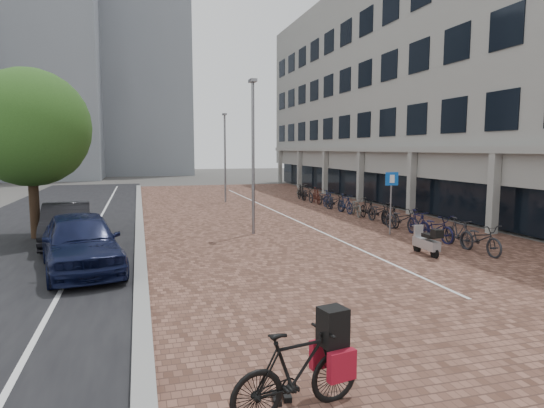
{
  "coord_description": "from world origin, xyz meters",
  "views": [
    {
      "loc": [
        -5.08,
        -11.89,
        3.49
      ],
      "look_at": [
        0.0,
        6.0,
        1.3
      ],
      "focal_mm": 31.14,
      "sensor_mm": 36.0,
      "label": 1
    }
  ],
  "objects": [
    {
      "name": "ground",
      "position": [
        0.0,
        0.0,
        0.0
      ],
      "size": [
        140.0,
        140.0,
        0.0
      ],
      "primitive_type": "plane",
      "color": "#474442",
      "rests_on": "ground"
    },
    {
      "name": "plaza_brick",
      "position": [
        2.0,
        12.0,
        0.01
      ],
      "size": [
        14.5,
        42.0,
        0.04
      ],
      "primitive_type": "cube",
      "color": "brown",
      "rests_on": "ground"
    },
    {
      "name": "street_asphalt",
      "position": [
        -9.0,
        12.0,
        0.01
      ],
      "size": [
        8.0,
        50.0,
        0.03
      ],
      "primitive_type": "cube",
      "color": "black",
      "rests_on": "ground"
    },
    {
      "name": "curb",
      "position": [
        -5.1,
        12.0,
        0.07
      ],
      "size": [
        0.35,
        42.0,
        0.14
      ],
      "primitive_type": "cube",
      "color": "gray",
      "rests_on": "ground"
    },
    {
      "name": "lane_line",
      "position": [
        -7.0,
        12.0,
        0.02
      ],
      "size": [
        0.12,
        44.0,
        0.0
      ],
      "primitive_type": "cube",
      "color": "white",
      "rests_on": "street_asphalt"
    },
    {
      "name": "parking_line",
      "position": [
        2.2,
        12.0,
        0.04
      ],
      "size": [
        0.1,
        30.0,
        0.0
      ],
      "primitive_type": "cube",
      "color": "white",
      "rests_on": "plaza_brick"
    },
    {
      "name": "office_building",
      "position": [
        12.97,
        16.0,
        8.44
      ],
      "size": [
        8.4,
        40.0,
        15.0
      ],
      "color": "gray",
      "rests_on": "ground"
    },
    {
      "name": "bg_towers",
      "position": [
        -14.34,
        48.94,
        13.96
      ],
      "size": [
        33.0,
        23.0,
        32.0
      ],
      "color": "gray",
      "rests_on": "ground"
    },
    {
      "name": "car_navy",
      "position": [
        -6.72,
        2.31,
        0.85
      ],
      "size": [
        2.93,
        5.26,
        1.69
      ],
      "primitive_type": "imported",
      "rotation": [
        0.0,
        0.0,
        0.2
      ],
      "color": "#0E1333",
      "rests_on": "ground"
    },
    {
      "name": "car_dark",
      "position": [
        -7.64,
        6.39,
        0.76
      ],
      "size": [
        2.03,
        4.73,
        1.52
      ],
      "primitive_type": "imported",
      "rotation": [
        0.0,
        0.0,
        0.09
      ],
      "color": "black",
      "rests_on": "ground"
    },
    {
      "name": "hero_bike",
      "position": [
        -3.15,
        -6.33,
        0.6
      ],
      "size": [
        2.0,
        0.91,
        1.36
      ],
      "rotation": [
        0.0,
        0.0,
        1.77
      ],
      "color": "black",
      "rests_on": "ground"
    },
    {
      "name": "shoes",
      "position": [
        -3.26,
        -6.02,
        0.05
      ],
      "size": [
        0.42,
        0.37,
        0.1
      ],
      "primitive_type": null,
      "rotation": [
        0.0,
        0.0,
        -0.14
      ],
      "color": "black",
      "rests_on": "ground"
    },
    {
      "name": "scooter_front",
      "position": [
        3.92,
        1.31,
        0.48
      ],
      "size": [
        0.46,
        1.41,
        0.96
      ],
      "primitive_type": null,
      "rotation": [
        0.0,
        0.0,
        -0.02
      ],
      "color": "#A8A9AE",
      "rests_on": "ground"
    },
    {
      "name": "parking_sign",
      "position": [
        4.69,
        4.94,
        1.73
      ],
      "size": [
        0.53,
        0.11,
        2.55
      ],
      "rotation": [
        0.0,
        0.0,
        -0.1
      ],
      "color": "slate",
      "rests_on": "ground"
    },
    {
      "name": "lamp_near",
      "position": [
        -0.62,
        6.58,
        3.08
      ],
      "size": [
        0.12,
        0.12,
        6.15
      ],
      "primitive_type": "cylinder",
      "color": "slate",
      "rests_on": "ground"
    },
    {
      "name": "lamp_far",
      "position": [
        0.31,
        18.15,
        2.83
      ],
      "size": [
        0.12,
        0.12,
        5.66
      ],
      "primitive_type": "cylinder",
      "color": "slate",
      "rests_on": "ground"
    },
    {
      "name": "street_tree",
      "position": [
        -8.9,
        8.21,
        4.15
      ],
      "size": [
        4.49,
        4.49,
        6.53
      ],
      "color": "#382619",
      "rests_on": "ground"
    },
    {
      "name": "bike_row",
      "position": [
        5.7,
        10.2,
        0.52
      ],
      "size": [
        1.31,
        20.41,
        1.05
      ],
      "color": "black",
      "rests_on": "ground"
    }
  ]
}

